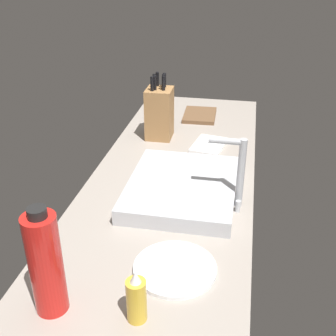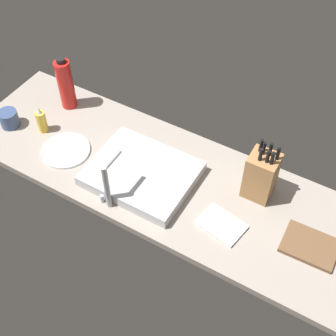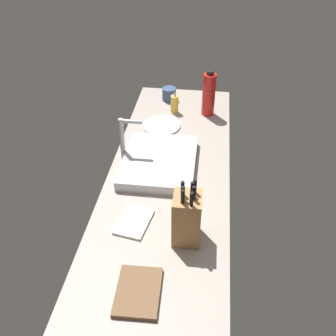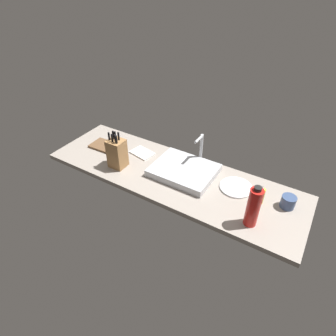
{
  "view_description": "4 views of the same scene",
  "coord_description": "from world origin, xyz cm",
  "px_view_note": "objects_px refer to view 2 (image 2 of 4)",
  "views": [
    {
      "loc": [
        130.9,
        24.35,
        79.75
      ],
      "look_at": [
        6.71,
        0.5,
        12.85
      ],
      "focal_mm": 45.64,
      "sensor_mm": 36.0,
      "label": 1
    },
    {
      "loc": [
        -66.26,
        109.33,
        157.26
      ],
      "look_at": [
        -2.63,
        0.13,
        10.28
      ],
      "focal_mm": 49.24,
      "sensor_mm": 36.0,
      "label": 2
    },
    {
      "loc": [
        -144.34,
        -17.92,
        120.16
      ],
      "look_at": [
        -3.71,
        -0.25,
        11.21
      ],
      "focal_mm": 40.85,
      "sensor_mm": 36.0,
      "label": 3
    },
    {
      "loc": [
        82.38,
        -138.27,
        129.31
      ],
      "look_at": [
        0.35,
        -4.98,
        12.15
      ],
      "focal_mm": 30.18,
      "sensor_mm": 36.0,
      "label": 4
    }
  ],
  "objects_px": {
    "sink_basin": "(142,174)",
    "coffee_mug": "(9,119)",
    "faucet": "(108,182)",
    "cutting_board": "(310,246)",
    "knife_block": "(261,175)",
    "dish_towel": "(222,225)",
    "water_bottle": "(66,84)",
    "dinner_plate": "(66,150)",
    "soap_bottle": "(42,121)"
  },
  "relations": [
    {
      "from": "sink_basin",
      "to": "faucet",
      "type": "bearing_deg",
      "value": 77.85
    },
    {
      "from": "faucet",
      "to": "coffee_mug",
      "type": "height_order",
      "value": "faucet"
    },
    {
      "from": "sink_basin",
      "to": "knife_block",
      "type": "xyz_separation_m",
      "value": [
        -0.46,
        -0.18,
        0.09
      ]
    },
    {
      "from": "knife_block",
      "to": "cutting_board",
      "type": "height_order",
      "value": "knife_block"
    },
    {
      "from": "faucet",
      "to": "knife_block",
      "type": "height_order",
      "value": "knife_block"
    },
    {
      "from": "soap_bottle",
      "to": "knife_block",
      "type": "bearing_deg",
      "value": -170.98
    },
    {
      "from": "cutting_board",
      "to": "dish_towel",
      "type": "relative_size",
      "value": 1.16
    },
    {
      "from": "soap_bottle",
      "to": "coffee_mug",
      "type": "relative_size",
      "value": 1.53
    },
    {
      "from": "sink_basin",
      "to": "faucet",
      "type": "height_order",
      "value": "faucet"
    },
    {
      "from": "water_bottle",
      "to": "dish_towel",
      "type": "distance_m",
      "value": 1.01
    },
    {
      "from": "water_bottle",
      "to": "dinner_plate",
      "type": "bearing_deg",
      "value": 124.92
    },
    {
      "from": "faucet",
      "to": "coffee_mug",
      "type": "xyz_separation_m",
      "value": [
        0.68,
        -0.14,
        -0.1
      ]
    },
    {
      "from": "faucet",
      "to": "water_bottle",
      "type": "relative_size",
      "value": 0.85
    },
    {
      "from": "faucet",
      "to": "cutting_board",
      "type": "relative_size",
      "value": 1.15
    },
    {
      "from": "coffee_mug",
      "to": "faucet",
      "type": "bearing_deg",
      "value": 168.32
    },
    {
      "from": "sink_basin",
      "to": "dinner_plate",
      "type": "bearing_deg",
      "value": 6.44
    },
    {
      "from": "sink_basin",
      "to": "knife_block",
      "type": "relative_size",
      "value": 1.58
    },
    {
      "from": "knife_block",
      "to": "cutting_board",
      "type": "distance_m",
      "value": 0.33
    },
    {
      "from": "faucet",
      "to": "knife_block",
      "type": "distance_m",
      "value": 0.61
    },
    {
      "from": "soap_bottle",
      "to": "water_bottle",
      "type": "xyz_separation_m",
      "value": [
        0.01,
        -0.2,
        0.07
      ]
    },
    {
      "from": "faucet",
      "to": "cutting_board",
      "type": "height_order",
      "value": "faucet"
    },
    {
      "from": "sink_basin",
      "to": "dinner_plate",
      "type": "relative_size",
      "value": 2.01
    },
    {
      "from": "faucet",
      "to": "cutting_board",
      "type": "distance_m",
      "value": 0.82
    },
    {
      "from": "dish_towel",
      "to": "coffee_mug",
      "type": "bearing_deg",
      "value": -0.56
    },
    {
      "from": "dish_towel",
      "to": "cutting_board",
      "type": "bearing_deg",
      "value": -166.28
    },
    {
      "from": "knife_block",
      "to": "dish_towel",
      "type": "xyz_separation_m",
      "value": [
        0.06,
        0.23,
        -0.11
      ]
    },
    {
      "from": "dinner_plate",
      "to": "soap_bottle",
      "type": "bearing_deg",
      "value": -17.75
    },
    {
      "from": "faucet",
      "to": "soap_bottle",
      "type": "height_order",
      "value": "faucet"
    },
    {
      "from": "cutting_board",
      "to": "coffee_mug",
      "type": "relative_size",
      "value": 2.31
    },
    {
      "from": "faucet",
      "to": "dinner_plate",
      "type": "distance_m",
      "value": 0.39
    },
    {
      "from": "faucet",
      "to": "dinner_plate",
      "type": "xyz_separation_m",
      "value": [
        0.34,
        -0.14,
        -0.13
      ]
    },
    {
      "from": "faucet",
      "to": "soap_bottle",
      "type": "xyz_separation_m",
      "value": [
        0.52,
        -0.19,
        -0.08
      ]
    },
    {
      "from": "knife_block",
      "to": "dish_towel",
      "type": "bearing_deg",
      "value": 75.47
    },
    {
      "from": "coffee_mug",
      "to": "sink_basin",
      "type": "bearing_deg",
      "value": -176.86
    },
    {
      "from": "soap_bottle",
      "to": "faucet",
      "type": "bearing_deg",
      "value": 159.61
    },
    {
      "from": "faucet",
      "to": "dish_towel",
      "type": "bearing_deg",
      "value": -163.78
    },
    {
      "from": "sink_basin",
      "to": "coffee_mug",
      "type": "relative_size",
      "value": 4.93
    },
    {
      "from": "knife_block",
      "to": "sink_basin",
      "type": "bearing_deg",
      "value": 20.26
    },
    {
      "from": "soap_bottle",
      "to": "dinner_plate",
      "type": "bearing_deg",
      "value": 162.25
    },
    {
      "from": "cutting_board",
      "to": "coffee_mug",
      "type": "bearing_deg",
      "value": 2.77
    },
    {
      "from": "cutting_board",
      "to": "dish_towel",
      "type": "bearing_deg",
      "value": 13.72
    },
    {
      "from": "sink_basin",
      "to": "soap_bottle",
      "type": "height_order",
      "value": "soap_bottle"
    },
    {
      "from": "sink_basin",
      "to": "knife_block",
      "type": "distance_m",
      "value": 0.5
    },
    {
      "from": "faucet",
      "to": "coffee_mug",
      "type": "bearing_deg",
      "value": -11.68
    },
    {
      "from": "soap_bottle",
      "to": "dinner_plate",
      "type": "height_order",
      "value": "soap_bottle"
    },
    {
      "from": "sink_basin",
      "to": "cutting_board",
      "type": "bearing_deg",
      "value": -177.58
    },
    {
      "from": "cutting_board",
      "to": "coffee_mug",
      "type": "xyz_separation_m",
      "value": [
        1.46,
        0.07,
        0.03
      ]
    },
    {
      "from": "soap_bottle",
      "to": "coffee_mug",
      "type": "xyz_separation_m",
      "value": [
        0.16,
        0.05,
        -0.02
      ]
    },
    {
      "from": "sink_basin",
      "to": "coffee_mug",
      "type": "xyz_separation_m",
      "value": [
        0.72,
        0.04,
        0.01
      ]
    },
    {
      "from": "cutting_board",
      "to": "water_bottle",
      "type": "distance_m",
      "value": 1.32
    }
  ]
}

